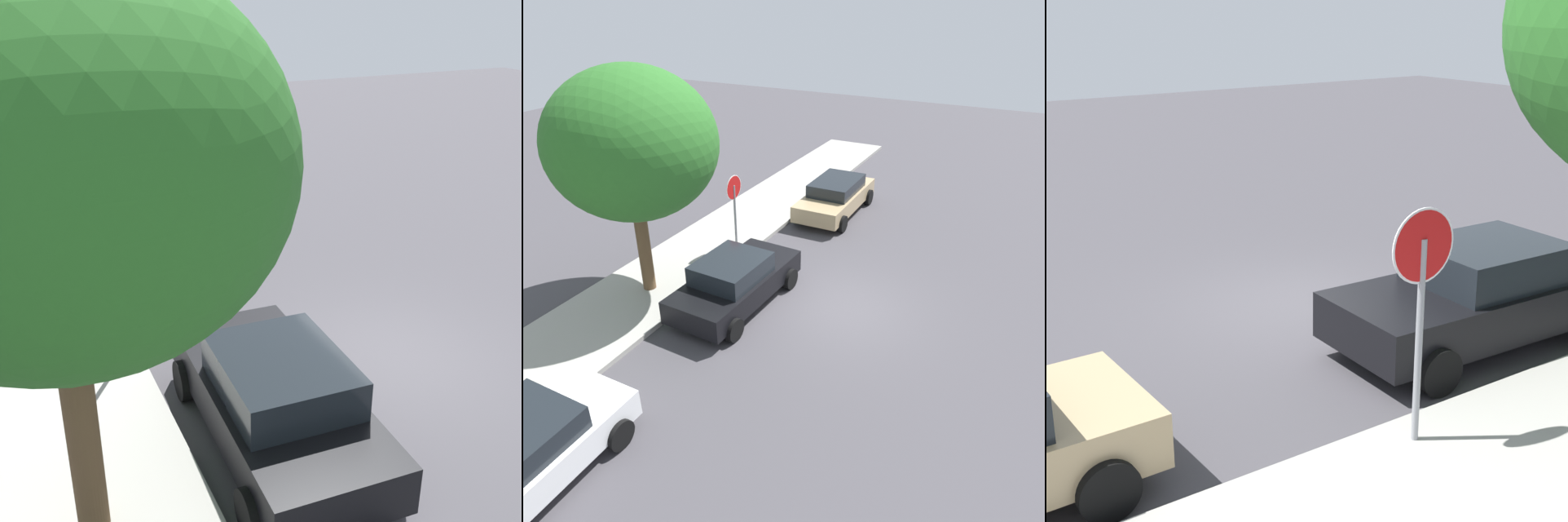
% 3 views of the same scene
% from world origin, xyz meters
% --- Properties ---
extents(ground_plane, '(60.00, 60.00, 0.00)m').
position_xyz_m(ground_plane, '(0.00, 0.00, 0.00)').
color(ground_plane, '#423F44').
extents(sidewalk_curb, '(32.00, 3.07, 0.14)m').
position_xyz_m(sidewalk_curb, '(0.00, 5.52, 0.07)').
color(sidewalk_curb, '#9E9B93').
rests_on(sidewalk_curb, ground_plane).
extents(stop_sign, '(0.81, 0.08, 2.80)m').
position_xyz_m(stop_sign, '(1.45, 4.45, 1.93)').
color(stop_sign, gray).
rests_on(stop_sign, ground_plane).
extents(parked_car_black, '(4.44, 2.19, 1.52)m').
position_xyz_m(parked_car_black, '(-1.25, 2.76, 0.76)').
color(parked_car_black, black).
rests_on(parked_car_black, ground_plane).
extents(parked_car_tan, '(4.48, 2.07, 1.40)m').
position_xyz_m(parked_car_tan, '(6.26, 2.80, 0.73)').
color(parked_car_tan, tan).
rests_on(parked_car_tan, ground_plane).
extents(street_tree_mid_block, '(4.49, 4.49, 6.52)m').
position_xyz_m(street_tree_mid_block, '(-1.89, 5.30, 4.52)').
color(street_tree_mid_block, brown).
rests_on(street_tree_mid_block, ground_plane).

